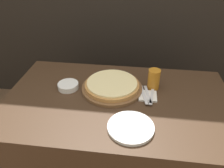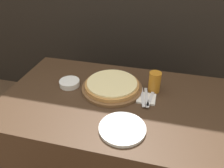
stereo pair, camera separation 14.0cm
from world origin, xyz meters
TOP-DOWN VIEW (x-y plane):
  - dining_table at (0.00, 0.00)m, footprint 1.40×0.83m
  - pizza_on_board at (-0.05, 0.10)m, footprint 0.39×0.39m
  - beer_glass at (0.22, 0.14)m, footprint 0.08×0.08m
  - dinner_plate at (0.09, -0.25)m, footprint 0.24×0.24m
  - side_bowl at (-0.33, 0.07)m, footprint 0.13×0.13m
  - napkin_stack at (0.18, 0.04)m, footprint 0.11×0.11m
  - fork at (0.16, 0.04)m, footprint 0.06×0.20m
  - dinner_knife at (0.18, 0.04)m, footprint 0.05×0.20m
  - spoon at (0.21, 0.04)m, footprint 0.04×0.17m

SIDE VIEW (x-z plane):
  - dining_table at x=0.00m, z-range 0.00..0.72m
  - napkin_stack at x=0.18m, z-range 0.72..0.73m
  - dinner_plate at x=0.09m, z-range 0.72..0.74m
  - fork at x=0.16m, z-range 0.73..0.74m
  - dinner_knife at x=0.18m, z-range 0.73..0.74m
  - spoon at x=0.21m, z-range 0.73..0.74m
  - side_bowl at x=-0.33m, z-range 0.72..0.76m
  - pizza_on_board at x=-0.05m, z-range 0.72..0.78m
  - beer_glass at x=0.22m, z-range 0.73..0.86m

